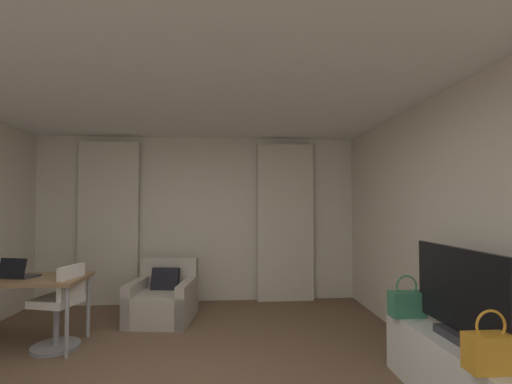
{
  "coord_description": "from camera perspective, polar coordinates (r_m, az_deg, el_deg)",
  "views": [
    {
      "loc": [
        0.48,
        -2.65,
        1.53
      ],
      "look_at": [
        0.78,
        1.33,
        1.67
      ],
      "focal_mm": 24.6,
      "sensor_mm": 36.0,
      "label": 1
    }
  ],
  "objects": [
    {
      "name": "tv_console",
      "position": [
        3.33,
        29.86,
        -24.1
      ],
      "size": [
        0.45,
        1.39,
        0.52
      ],
      "color": "white",
      "rests_on": "ground"
    },
    {
      "name": "curtain_left_panel",
      "position": [
        5.86,
        -22.88,
        -4.58
      ],
      "size": [
        0.9,
        0.06,
        2.5
      ],
      "color": "beige",
      "rests_on": "ground"
    },
    {
      "name": "curtain_right_panel",
      "position": [
        5.63,
        4.82,
        -4.84
      ],
      "size": [
        0.9,
        0.06,
        2.5
      ],
      "color": "beige",
      "rests_on": "ground"
    },
    {
      "name": "desk_chair",
      "position": [
        4.44,
        -29.27,
        -16.56
      ],
      "size": [
        0.49,
        0.49,
        0.88
      ],
      "color": "gray",
      "rests_on": "ground"
    },
    {
      "name": "wall_window",
      "position": [
        5.71,
        -9.2,
        -4.28
      ],
      "size": [
        5.12,
        0.06,
        2.6
      ],
      "color": "beige",
      "rests_on": "ground"
    },
    {
      "name": "tv_flatscreen",
      "position": [
        3.12,
        30.08,
        -14.4
      ],
      "size": [
        0.2,
        1.01,
        0.68
      ],
      "color": "#333338",
      "rests_on": "tv_console"
    },
    {
      "name": "armchair",
      "position": [
        5.0,
        -14.87,
        -16.59
      ],
      "size": [
        0.88,
        0.88,
        0.78
      ],
      "color": "#B2A899",
      "rests_on": "ground"
    },
    {
      "name": "desk",
      "position": [
        4.61,
        -34.2,
        -12.24
      ],
      "size": [
        1.35,
        0.63,
        0.75
      ],
      "color": "olive",
      "rests_on": "ground"
    },
    {
      "name": "laptop",
      "position": [
        4.59,
        -34.2,
        -10.9
      ],
      "size": [
        0.38,
        0.32,
        0.22
      ],
      "color": "#2D2D33",
      "rests_on": "desk"
    },
    {
      "name": "handbag_secondary",
      "position": [
        2.71,
        33.93,
        -20.66
      ],
      "size": [
        0.3,
        0.14,
        0.37
      ],
      "color": "orange",
      "rests_on": "tv_console"
    },
    {
      "name": "ceiling",
      "position": [
        2.91,
        -14.37,
        20.3
      ],
      "size": [
        5.12,
        6.12,
        0.06
      ],
      "primitive_type": "cube",
      "color": "white",
      "rests_on": "wall_left"
    },
    {
      "name": "handbag_primary",
      "position": [
        3.56,
        23.31,
        -16.24
      ],
      "size": [
        0.3,
        0.14,
        0.37
      ],
      "color": "#387F5B",
      "rests_on": "tv_console"
    },
    {
      "name": "wall_right",
      "position": [
        3.36,
        33.45,
        -5.55
      ],
      "size": [
        0.06,
        6.12,
        2.6
      ],
      "color": "beige",
      "rests_on": "ground"
    }
  ]
}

